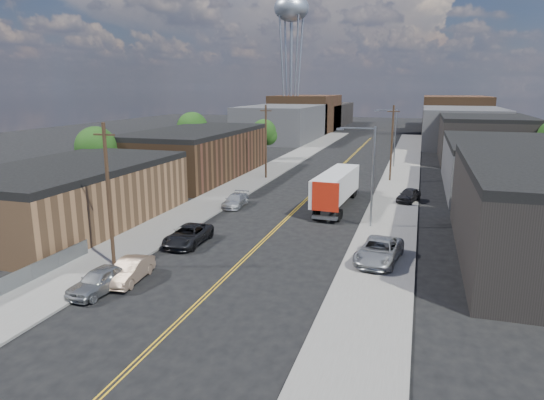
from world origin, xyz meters
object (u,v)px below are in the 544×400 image
Objects in this scene: water_tower at (291,14)px; car_right_lot_c at (409,195)px; car_left_c at (188,235)px; car_left_d at (235,200)px; car_right_lot_a at (379,251)px; car_left_a at (100,280)px; car_left_b at (130,271)px; semi_truck at (338,185)px.

car_right_lot_c is at bearing -66.02° from water_tower.
water_tower is 100.01m from car_left_c.
car_left_d is (-0.93, 12.82, -0.09)m from car_left_c.
car_left_d is at bearing -79.12° from water_tower.
car_right_lot_a reaches higher than car_right_lot_c.
car_left_b is (0.80, 2.01, -0.04)m from car_left_a.
car_right_lot_a is at bearing 22.47° from car_left_b.
car_right_lot_c is (17.35, 7.10, 0.20)m from car_left_d.
car_left_c is 1.29× the size of car_right_lot_c.
car_left_a is (15.60, -104.01, -29.88)m from water_tower.
car_left_b is 0.96× the size of car_left_d.
car_left_a is 34.60m from car_right_lot_c.
semi_truck is at bearing -71.59° from water_tower.
semi_truck is 3.51× the size of car_right_lot_c.
car_left_b is 8.00m from car_left_c.
car_left_d is 18.75m from car_right_lot_c.
water_tower is 8.75× the size of car_right_lot_c.
car_left_b is at bearing -90.03° from car_left_d.
water_tower is 87.93m from car_left_d.
car_right_lot_a is at bearing -41.15° from car_left_d.
water_tower reaches higher than car_left_b.
car_left_d is 0.79× the size of car_right_lot_a.
car_right_lot_a reaches higher than car_left_b.
car_left_a is 0.78× the size of car_right_lot_a.
car_right_lot_c is (7.14, 3.48, -1.32)m from semi_truck.
car_left_d is at bearing 96.51° from car_left_a.
water_tower is 6.79× the size of car_left_c.
car_left_a is at bearing -96.39° from car_left_c.
car_left_a is 0.98× the size of car_left_d.
car_right_lot_c is at bearing 49.43° from car_left_c.
car_left_c is at bearing -88.07° from car_left_d.
car_right_lot_a is (14.94, 0.00, 0.20)m from car_left_c.
car_left_d is 1.09× the size of car_right_lot_c.
car_left_a is at bearing -107.42° from semi_truck.
car_right_lot_c reaches higher than car_left_c.
car_left_b is at bearing -144.36° from car_right_lot_a.
semi_truck is 26.23m from car_left_b.
water_tower is 8.16× the size of car_left_a.
water_tower is 86.37m from car_right_lot_c.
car_left_c is at bearing -172.31° from car_right_lot_a.
car_left_c reaches higher than car_left_d.
car_left_b is 0.76× the size of car_right_lot_a.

